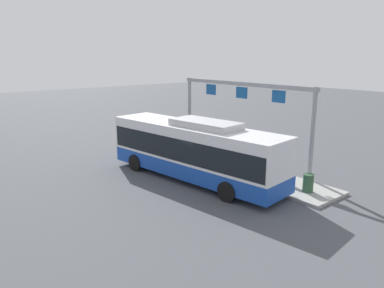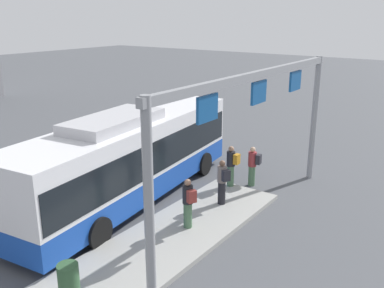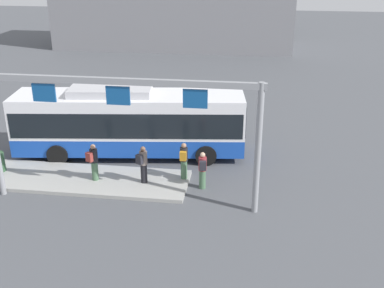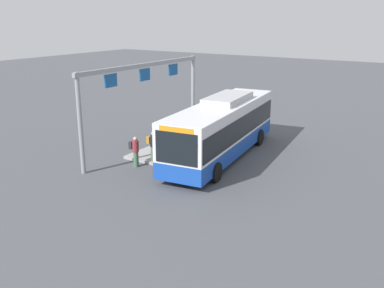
{
  "view_description": "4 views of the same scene",
  "coord_description": "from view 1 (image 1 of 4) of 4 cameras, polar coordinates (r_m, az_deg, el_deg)",
  "views": [
    {
      "loc": [
        -15.07,
        12.49,
        6.8
      ],
      "look_at": [
        1.1,
        -0.76,
        1.74
      ],
      "focal_mm": 34.43,
      "sensor_mm": 36.0,
      "label": 1
    },
    {
      "loc": [
        -10.83,
        -10.56,
        6.82
      ],
      "look_at": [
        2.38,
        -1.13,
        1.83
      ],
      "focal_mm": 39.8,
      "sensor_mm": 36.0,
      "label": 2
    },
    {
      "loc": [
        5.88,
        -20.74,
        9.54
      ],
      "look_at": [
        3.22,
        -1.18,
        1.23
      ],
      "focal_mm": 43.76,
      "sensor_mm": 36.0,
      "label": 3
    },
    {
      "loc": [
        20.83,
        11.41,
        7.83
      ],
      "look_at": [
        1.94,
        -0.76,
        1.15
      ],
      "focal_mm": 40.6,
      "sensor_mm": 36.0,
      "label": 4
    }
  ],
  "objects": [
    {
      "name": "bus_main",
      "position": [
        20.19,
        0.32,
        -0.7
      ],
      "size": [
        11.26,
        3.83,
        3.46
      ],
      "rotation": [
        0.0,
        0.0,
        0.12
      ],
      "color": "#1947AD",
      "rests_on": "ground"
    },
    {
      "name": "platform_sign_gantry",
      "position": [
        23.67,
        7.65,
        6.28
      ],
      "size": [
        10.84,
        0.24,
        5.2
      ],
      "color": "gray",
      "rests_on": "ground"
    },
    {
      "name": "person_waiting_near",
      "position": [
        23.44,
        4.12,
        -0.63
      ],
      "size": [
        0.5,
        0.6,
        1.67
      ],
      "rotation": [
        0.0,
        0.0,
        1.13
      ],
      "color": "black",
      "rests_on": "platform_curb"
    },
    {
      "name": "platform_curb",
      "position": [
        21.61,
        9.65,
        -4.71
      ],
      "size": [
        10.0,
        2.8,
        0.16
      ],
      "primitive_type": "cube",
      "color": "#9E9E99",
      "rests_on": "ground"
    },
    {
      "name": "ground_plane",
      "position": [
        20.72,
        0.3,
        -5.55
      ],
      "size": [
        120.0,
        120.0,
        0.0
      ],
      "primitive_type": "plane",
      "color": "#4C4F54"
    },
    {
      "name": "person_waiting_mid",
      "position": [
        24.26,
        0.39,
        -0.1
      ],
      "size": [
        0.34,
        0.52,
        1.67
      ],
      "rotation": [
        0.0,
        0.0,
        1.59
      ],
      "color": "#476B4C",
      "rests_on": "platform_curb"
    },
    {
      "name": "person_boarding",
      "position": [
        25.27,
        0.0,
        0.08
      ],
      "size": [
        0.39,
        0.56,
        1.67
      ],
      "rotation": [
        0.0,
        0.0,
        1.72
      ],
      "color": "#476B4C",
      "rests_on": "ground"
    },
    {
      "name": "trash_bin",
      "position": [
        19.28,
        17.55,
        -5.78
      ],
      "size": [
        0.52,
        0.52,
        0.9
      ],
      "primitive_type": "cylinder",
      "color": "#2D5133",
      "rests_on": "platform_curb"
    },
    {
      "name": "person_waiting_far",
      "position": [
        22.01,
        8.1,
        -1.67
      ],
      "size": [
        0.5,
        0.6,
        1.67
      ],
      "rotation": [
        0.0,
        0.0,
        1.13
      ],
      "color": "#476B4C",
      "rests_on": "platform_curb"
    }
  ]
}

